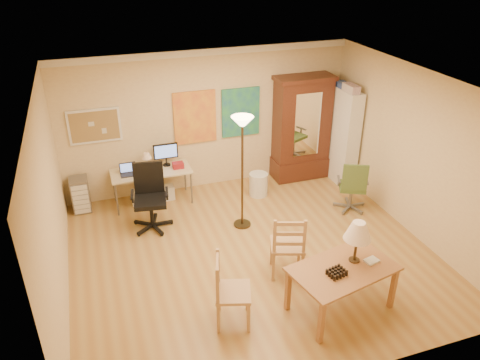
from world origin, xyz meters
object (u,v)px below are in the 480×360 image
object	(u,v)px
computer_desk	(153,182)
bookshelf	(343,137)
office_chair_black	(151,211)
office_chair_green	(351,197)
dining_table	(349,257)
armoire	(301,135)

from	to	relation	value
computer_desk	bookshelf	world-z (taller)	bookshelf
office_chair_black	office_chair_green	bearing A→B (deg)	-9.52
dining_table	computer_desk	xyz separation A→B (m)	(-1.94, 3.63, -0.40)
computer_desk	office_chair_black	world-z (taller)	office_chair_black
office_chair_green	armoire	world-z (taller)	armoire
bookshelf	armoire	bearing A→B (deg)	147.45
dining_table	armoire	xyz separation A→B (m)	(1.08, 3.71, 0.12)
computer_desk	bookshelf	size ratio (longest dim) A/B	0.76
office_chair_black	office_chair_green	xyz separation A→B (m)	(3.51, -0.59, -0.04)
computer_desk	office_chair_green	xyz separation A→B (m)	(3.33, -1.45, -0.14)
computer_desk	office_chair_green	distance (m)	3.63
computer_desk	dining_table	bearing A→B (deg)	-61.88
computer_desk	armoire	world-z (taller)	armoire
office_chair_black	bookshelf	distance (m)	3.98
armoire	computer_desk	bearing A→B (deg)	-178.37
office_chair_black	bookshelf	xyz separation A→B (m)	(3.90, 0.50, 0.64)
dining_table	office_chair_black	size ratio (longest dim) A/B	1.31
armoire	bookshelf	bearing A→B (deg)	-32.55
dining_table	office_chair_green	size ratio (longest dim) A/B	1.51
computer_desk	bookshelf	xyz separation A→B (m)	(3.72, -0.36, 0.55)
dining_table	office_chair_black	distance (m)	3.52
dining_table	armoire	size ratio (longest dim) A/B	0.70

